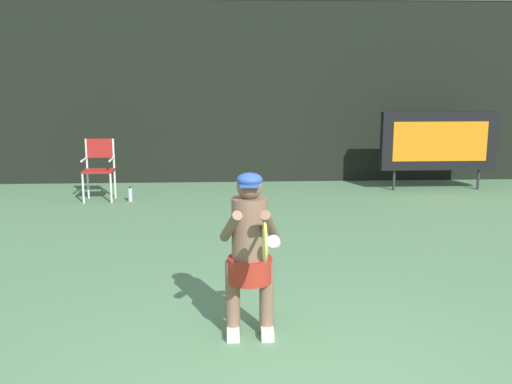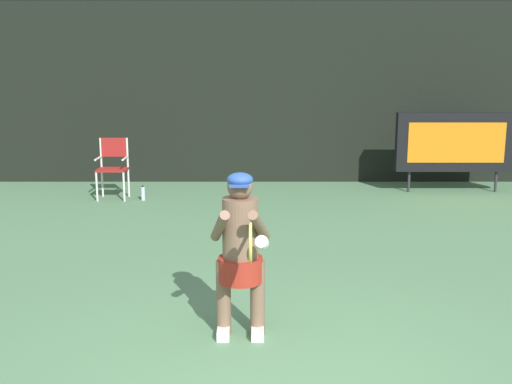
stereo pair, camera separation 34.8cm
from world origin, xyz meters
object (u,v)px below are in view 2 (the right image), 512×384
Objects in this scene: scoreboard at (457,142)px; tennis_player at (242,249)px; water_bottle at (145,193)px; tennis_racket at (252,242)px; umpire_chair at (115,164)px.

tennis_player is at bearing -121.21° from scoreboard.
tennis_player reaches higher than water_bottle.
tennis_racket is at bearing -80.16° from tennis_player.
scoreboard is 8.30× the size of water_bottle.
scoreboard is 2.04× the size of umpire_chair.
umpire_chair reaches higher than water_bottle.
water_bottle is (0.55, -0.17, -0.50)m from umpire_chair.
scoreboard is 7.45m from tennis_player.
tennis_player is (-3.86, -6.37, -0.15)m from scoreboard.
tennis_racket reaches higher than umpire_chair.
scoreboard is 5.84m from water_bottle.
scoreboard is 3.65× the size of tennis_racket.
umpire_chair is 6.83m from tennis_racket.
water_bottle is 0.18× the size of tennis_player.
tennis_player reaches higher than tennis_racket.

